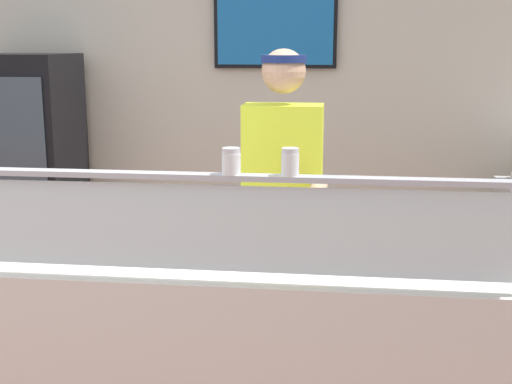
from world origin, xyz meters
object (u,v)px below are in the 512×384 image
Objects in this scene: pizza_tray at (275,248)px; parmesan_shaker at (231,163)px; pepper_flake_shaker at (290,164)px; worker_figure at (283,206)px; drink_fridge at (24,180)px; pizza_server at (275,244)px.

parmesan_shaker reaches higher than pizza_tray.
pizza_tray is 5.25× the size of pepper_flake_shaker.
drink_fridge is (-1.90, 1.16, -0.15)m from worker_figure.
pizza_tray is at bearing 72.63° from parmesan_shaker.
pizza_tray is 0.29× the size of drink_fridge.
drink_fridge reaches higher than parmesan_shaker.
worker_figure is at bearing 83.92° from parmesan_shaker.
pizza_tray is 2.58m from drink_fridge.
pizza_server is 0.53m from pepper_flake_shaker.
pizza_server is 0.16× the size of drink_fridge.
worker_figure reaches higher than pizza_server.
drink_fridge reaches higher than pepper_flake_shaker.
pizza_server is at bearing -75.91° from pizza_tray.
pizza_tray is 0.57m from parmesan_shaker.
drink_fridge is at bearing 133.47° from pepper_flake_shaker.
pizza_tray is 0.29× the size of worker_figure.
parmesan_shaker is at bearing -96.08° from worker_figure.
pizza_server is at bearing 103.28° from pepper_flake_shaker.
parmesan_shaker is 0.96× the size of pepper_flake_shaker.
pepper_flake_shaker is at bearing -75.51° from pizza_server.
pepper_flake_shaker is 1.03m from worker_figure.
parmesan_shaker is 0.20m from pepper_flake_shaker.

